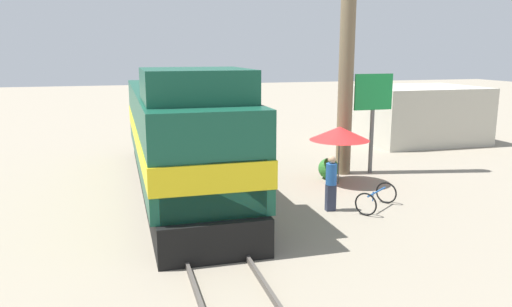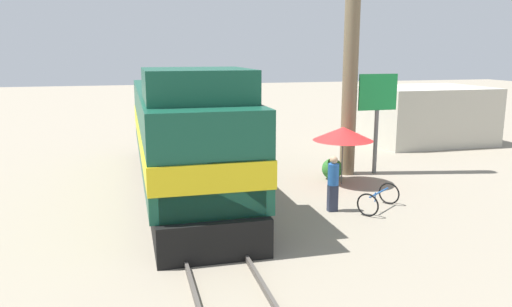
{
  "view_description": "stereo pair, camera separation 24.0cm",
  "coord_description": "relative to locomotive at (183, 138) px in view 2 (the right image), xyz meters",
  "views": [
    {
      "loc": [
        -2.07,
        -15.51,
        4.9
      ],
      "look_at": [
        1.2,
        -3.82,
        2.39
      ],
      "focal_mm": 35.0,
      "sensor_mm": 36.0,
      "label": 1
    },
    {
      "loc": [
        -1.84,
        -15.57,
        4.9
      ],
      "look_at": [
        1.2,
        -3.82,
        2.39
      ],
      "focal_mm": 35.0,
      "sensor_mm": 36.0,
      "label": 2
    }
  ],
  "objects": [
    {
      "name": "locomotive",
      "position": [
        0.0,
        0.0,
        0.0
      ],
      "size": [
        3.03,
        13.89,
        4.43
      ],
      "color": "black",
      "rests_on": "ground_plane"
    },
    {
      "name": "rail_near",
      "position": [
        -0.72,
        -1.74,
        -1.84
      ],
      "size": [
        0.08,
        30.58,
        0.15
      ],
      "primitive_type": "cube",
      "color": "#4C4742",
      "rests_on": "ground_plane"
    },
    {
      "name": "rail_far",
      "position": [
        0.72,
        -1.74,
        -1.84
      ],
      "size": [
        0.08,
        30.58,
        0.15
      ],
      "primitive_type": "cube",
      "color": "#4C4742",
      "rests_on": "ground_plane"
    },
    {
      "name": "vendor_umbrella",
      "position": [
        5.79,
        -0.6,
        0.0
      ],
      "size": [
        2.22,
        2.22,
        2.16
      ],
      "color": "#4C4C4C",
      "rests_on": "ground_plane"
    },
    {
      "name": "person_bystander",
      "position": [
        4.19,
        -3.51,
        -0.96
      ],
      "size": [
        0.34,
        0.34,
        1.75
      ],
      "color": "#2D3347",
      "rests_on": "ground_plane"
    },
    {
      "name": "bicycle",
      "position": [
        5.63,
        -3.78,
        -1.54
      ],
      "size": [
        1.72,
        1.55,
        0.72
      ],
      "rotation": [
        0.0,
        0.0,
        -0.92
      ],
      "color": "black",
      "rests_on": "ground_plane"
    },
    {
      "name": "billboard_sign",
      "position": [
        7.79,
        0.65,
        1.05
      ],
      "size": [
        1.63,
        0.12,
        4.01
      ],
      "color": "#595959",
      "rests_on": "ground_plane"
    },
    {
      "name": "ground_plane",
      "position": [
        0.0,
        -1.74,
        -1.91
      ],
      "size": [
        120.0,
        120.0,
        0.0
      ],
      "primitive_type": "plane",
      "color": "gray"
    },
    {
      "name": "building_block_distant",
      "position": [
        13.79,
        6.52,
        -0.41
      ],
      "size": [
        6.14,
        4.93,
        3.01
      ],
      "primitive_type": "cube",
      "color": "#B7B2A3",
      "rests_on": "ground_plane"
    },
    {
      "name": "shrub_cluster",
      "position": [
        5.75,
        0.19,
        -1.51
      ],
      "size": [
        0.81,
        0.81,
        0.81
      ],
      "primitive_type": "sphere",
      "color": "#2D722D",
      "rests_on": "ground_plane"
    },
    {
      "name": "utility_pole",
      "position": [
        6.67,
        0.85,
        3.74
      ],
      "size": [
        1.8,
        0.59,
        11.25
      ],
      "color": "#726047",
      "rests_on": "ground_plane"
    }
  ]
}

